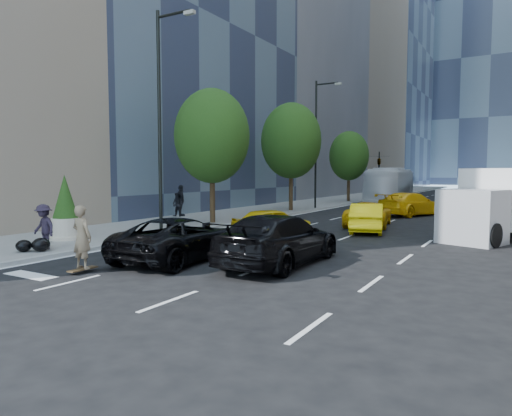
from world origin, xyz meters
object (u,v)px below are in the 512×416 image
Objects in this scene: skateboarder at (82,241)px; city_bus at (391,186)px; black_sedan_mercedes at (279,239)px; planter_shrub at (65,209)px; box_truck at (498,203)px; black_sedan_lincoln at (180,239)px.

city_bus reaches higher than skateboarder.
city_bus is at bearing -82.44° from black_sedan_mercedes.
city_bus is 32.56m from planter_shrub.
black_sedan_mercedes is 11.72m from box_truck.
black_sedan_lincoln is at bearing -108.65° from box_truck.
skateboarder is 0.27× the size of box_truck.
box_truck reaches higher than skateboarder.
city_bus reaches higher than box_truck.
black_sedan_mercedes is 0.45× the size of city_bus.
skateboarder is 0.36× the size of black_sedan_lincoln.
skateboarder is 0.33× the size of black_sedan_mercedes.
skateboarder is at bearing 64.12° from black_sedan_lincoln.
skateboarder is 3.22m from black_sedan_lincoln.
black_sedan_mercedes is at bearing -87.84° from city_bus.
planter_shrub is at bearing -35.63° from skateboarder.
black_sedan_mercedes is 31.94m from city_bus.
skateboarder is 0.69× the size of planter_shrub.
black_sedan_mercedes is at bearing -99.42° from box_truck.
box_truck is 2.56× the size of planter_shrub.
planter_shrub is (-5.41, -32.11, -0.27)m from city_bus.
black_sedan_mercedes is 0.80× the size of box_truck.
box_truck is (10.10, -21.41, -0.12)m from city_bus.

